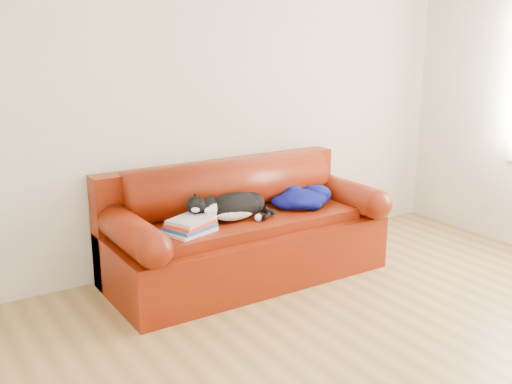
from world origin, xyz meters
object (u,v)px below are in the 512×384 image
at_px(book_stack, 190,225).
at_px(sofa_base, 246,247).
at_px(cat, 234,207).
at_px(blanket, 303,197).

bearing_deg(book_stack, sofa_base, 14.75).
height_order(book_stack, cat, cat).
distance_m(sofa_base, cat, 0.39).
distance_m(sofa_base, book_stack, 0.63).
xyz_separation_m(book_stack, blanket, (1.04, 0.10, 0.02)).
bearing_deg(cat, book_stack, -163.37).
xyz_separation_m(cat, blanket, (0.64, 0.02, -0.03)).
bearing_deg(sofa_base, blanket, -4.24).
xyz_separation_m(book_stack, cat, (0.40, 0.08, 0.05)).
xyz_separation_m(sofa_base, cat, (-0.13, -0.06, 0.36)).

